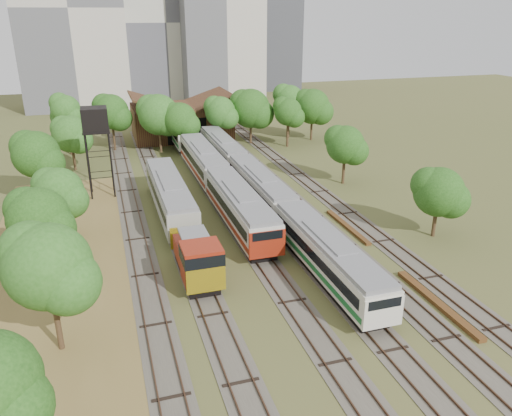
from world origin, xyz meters
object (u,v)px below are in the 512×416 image
object	(u,v)px
railcar_red_set	(219,182)
railcar_green_set	(260,188)
shunter_locomotive	(198,260)
water_tower	(95,122)

from	to	relation	value
railcar_red_set	railcar_green_set	distance (m)	4.94
shunter_locomotive	water_tower	bearing A→B (deg)	105.97
railcar_green_set	water_tower	world-z (taller)	water_tower
shunter_locomotive	water_tower	distance (m)	25.33
railcar_red_set	water_tower	xyz separation A→B (m)	(-12.72, 5.54, 6.55)
water_tower	shunter_locomotive	bearing A→B (deg)	-74.03
shunter_locomotive	water_tower	xyz separation A→B (m)	(-6.72, 23.48, 6.72)
shunter_locomotive	railcar_red_set	bearing A→B (deg)	71.51
railcar_green_set	water_tower	distance (m)	19.89
railcar_green_set	shunter_locomotive	bearing A→B (deg)	-123.59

